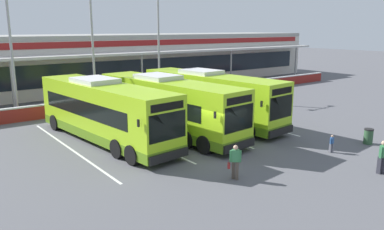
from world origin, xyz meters
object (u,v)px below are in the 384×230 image
(coach_bus_left_centre, at_px, (168,107))
(pedestrian_in_dark_coat, at_px, (382,156))
(coach_bus_centre, at_px, (210,98))
(lamp_post_west, at_px, (10,34))
(lamp_post_centre, at_px, (92,33))
(coach_bus_leftmost, at_px, (105,112))
(lamp_post_east, at_px, (158,33))
(pedestrian_child, at_px, (332,143))
(pedestrian_with_handbag, at_px, (235,161))
(litter_bin, at_px, (368,136))

(coach_bus_left_centre, relative_size, pedestrian_in_dark_coat, 7.62)
(coach_bus_centre, distance_m, pedestrian_in_dark_coat, 12.64)
(lamp_post_west, relative_size, lamp_post_centre, 1.00)
(coach_bus_leftmost, relative_size, coach_bus_centre, 1.00)
(lamp_post_centre, bearing_deg, lamp_post_east, 2.61)
(pedestrian_child, bearing_deg, coach_bus_centre, 95.90)
(coach_bus_leftmost, distance_m, pedestrian_in_dark_coat, 15.27)
(coach_bus_centre, bearing_deg, coach_bus_left_centre, -172.21)
(coach_bus_centre, distance_m, lamp_post_centre, 12.33)
(pedestrian_with_handbag, distance_m, litter_bin, 10.13)
(coach_bus_centre, height_order, lamp_post_west, lamp_post_west)
(coach_bus_left_centre, distance_m, lamp_post_west, 13.57)
(coach_bus_left_centre, distance_m, lamp_post_east, 14.10)
(coach_bus_left_centre, relative_size, pedestrian_with_handbag, 7.62)
(pedestrian_with_handbag, xyz_separation_m, lamp_post_west, (-4.79, 19.26, 5.43))
(coach_bus_left_centre, distance_m, pedestrian_in_dark_coat, 12.76)
(coach_bus_leftmost, distance_m, lamp_post_east, 15.78)
(pedestrian_child, bearing_deg, lamp_post_east, 85.29)
(coach_bus_centre, distance_m, pedestrian_with_handbag, 10.74)
(lamp_post_west, bearing_deg, lamp_post_east, 2.69)
(coach_bus_centre, xyz_separation_m, lamp_post_east, (2.64, 11.00, 4.50))
(coach_bus_left_centre, height_order, pedestrian_with_handbag, coach_bus_left_centre)
(pedestrian_child, relative_size, lamp_post_east, 0.09)
(coach_bus_left_centre, relative_size, lamp_post_centre, 1.12)
(coach_bus_leftmost, relative_size, pedestrian_child, 12.28)
(coach_bus_left_centre, xyz_separation_m, lamp_post_centre, (-0.13, 11.25, 4.50))
(lamp_post_west, height_order, lamp_post_centre, same)
(pedestrian_child, bearing_deg, lamp_post_centre, 104.44)
(coach_bus_left_centre, height_order, pedestrian_child, coach_bus_left_centre)
(coach_bus_centre, bearing_deg, lamp_post_east, 76.49)
(coach_bus_leftmost, distance_m, lamp_post_centre, 11.95)
(coach_bus_leftmost, bearing_deg, litter_bin, -39.53)
(coach_bus_centre, bearing_deg, pedestrian_child, -84.10)
(coach_bus_left_centre, distance_m, lamp_post_centre, 12.11)
(coach_bus_leftmost, xyz_separation_m, pedestrian_child, (9.01, -9.66, -1.24))
(pedestrian_in_dark_coat, xyz_separation_m, litter_bin, (4.09, 2.86, -0.41))
(coach_bus_leftmost, relative_size, pedestrian_with_handbag, 7.62)
(pedestrian_with_handbag, bearing_deg, coach_bus_left_centre, 77.24)
(litter_bin, bearing_deg, lamp_post_centre, 112.18)
(coach_bus_centre, height_order, litter_bin, coach_bus_centre)
(coach_bus_left_centre, distance_m, coach_bus_centre, 4.10)
(pedestrian_child, bearing_deg, pedestrian_in_dark_coat, -105.79)
(pedestrian_in_dark_coat, relative_size, lamp_post_west, 0.15)
(pedestrian_child, relative_size, litter_bin, 1.08)
(coach_bus_centre, bearing_deg, pedestrian_with_handbag, -123.80)
(pedestrian_in_dark_coat, bearing_deg, coach_bus_centre, 90.21)
(coach_bus_leftmost, distance_m, coach_bus_left_centre, 4.08)
(litter_bin, bearing_deg, coach_bus_centre, 113.00)
(lamp_post_centre, distance_m, lamp_post_east, 6.85)
(coach_bus_left_centre, relative_size, pedestrian_child, 12.28)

